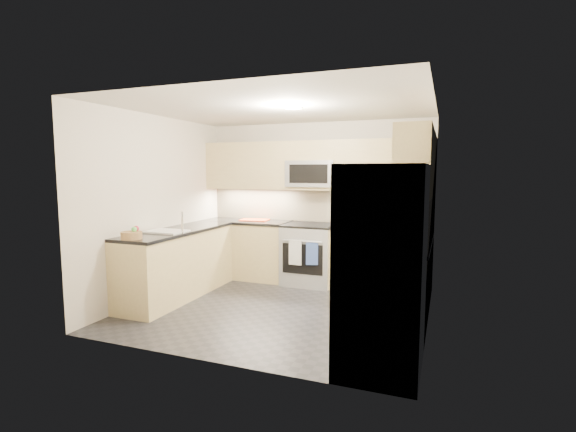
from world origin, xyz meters
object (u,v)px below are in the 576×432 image
Objects in this scene: refrigerator at (382,268)px; cutting_board at (255,220)px; fruit_basket at (131,235)px; utensil_bowl at (403,222)px; microwave at (312,174)px; gas_range at (309,255)px.

refrigerator is 3.49m from cutting_board.
cutting_board is (-2.42, 2.51, 0.05)m from refrigerator.
fruit_basket is at bearing 174.67° from refrigerator.
cutting_board is at bearing 178.60° from utensil_bowl.
microwave reaches higher than refrigerator.
refrigerator is 7.40× the size of fruit_basket.
refrigerator reaches higher than utensil_bowl.
utensil_bowl is at bearing -1.40° from cutting_board.
refrigerator reaches higher than gas_range.
microwave is at bearing 2.18° from cutting_board.
refrigerator is (1.45, -2.43, 0.45)m from gas_range.
refrigerator is 6.29× the size of utensil_bowl.
refrigerator is at bearing -88.49° from utensil_bowl.
microwave is at bearing 56.31° from fruit_basket.
microwave is 1.72× the size of cutting_board.
fruit_basket is (-1.52, -2.27, -0.72)m from microwave.
fruit_basket is at bearing -143.09° from utensil_bowl.
utensil_bowl is at bearing 1.25° from gas_range.
cutting_board is 1.82× the size of fruit_basket.
utensil_bowl is (1.39, 0.03, 0.57)m from gas_range.
microwave is at bearing 90.00° from gas_range.
cutting_board is (-0.97, -0.04, -0.75)m from microwave.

